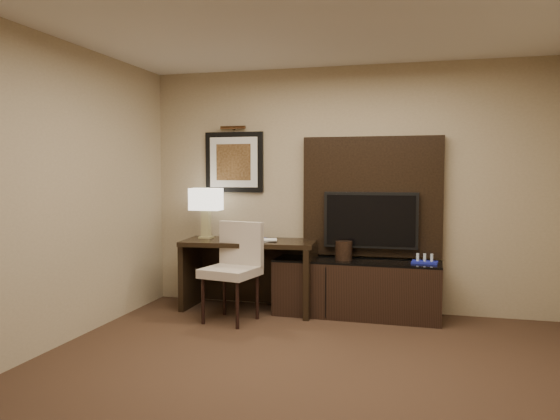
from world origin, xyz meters
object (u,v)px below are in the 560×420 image
(tv, at_px, (371,220))
(table_lamp, at_px, (206,211))
(ice_bucket, at_px, (344,251))
(minibar_tray, at_px, (425,259))
(desk, at_px, (250,275))
(credenza, at_px, (357,288))
(desk_chair, at_px, (230,271))
(desk_phone, at_px, (229,235))

(tv, bearing_deg, table_lamp, -176.35)
(tv, relative_size, ice_bucket, 4.94)
(table_lamp, bearing_deg, minibar_tray, -0.77)
(desk, distance_m, tv, 1.46)
(ice_bucket, distance_m, minibar_tray, 0.84)
(credenza, height_order, tv, tv)
(desk_chair, distance_m, desk_phone, 0.59)
(tv, height_order, ice_bucket, tv)
(credenza, distance_m, table_lamp, 1.90)
(tv, bearing_deg, ice_bucket, -147.48)
(table_lamp, distance_m, desk_phone, 0.42)
(desk_phone, relative_size, minibar_tray, 0.83)
(tv, bearing_deg, credenza, -129.37)
(desk_chair, relative_size, minibar_tray, 4.06)
(desk_chair, height_order, table_lamp, table_lamp)
(desk_chair, relative_size, table_lamp, 1.68)
(desk_phone, bearing_deg, minibar_tray, -15.58)
(credenza, relative_size, desk_phone, 8.13)
(ice_bucket, bearing_deg, desk_phone, -177.68)
(ice_bucket, bearing_deg, tv, 32.52)
(desk_chair, distance_m, table_lamp, 0.95)
(desk_chair, height_order, minibar_tray, desk_chair)
(credenza, height_order, desk_chair, desk_chair)
(credenza, distance_m, desk_chair, 1.36)
(desk, relative_size, table_lamp, 2.33)
(desk_chair, xyz_separation_m, minibar_tray, (1.92, 0.54, 0.12))
(desk, height_order, table_lamp, table_lamp)
(table_lamp, height_order, desk_phone, table_lamp)
(desk_phone, relative_size, ice_bucket, 1.06)
(credenza, bearing_deg, ice_bucket, -172.73)
(tv, xyz_separation_m, desk_phone, (-1.54, -0.22, -0.18))
(minibar_tray, bearing_deg, tv, 165.15)
(tv, height_order, table_lamp, table_lamp)
(desk_chair, bearing_deg, table_lamp, 142.74)
(credenza, bearing_deg, tv, 51.83)
(desk, xyz_separation_m, tv, (1.31, 0.19, 0.63))
(credenza, xyz_separation_m, minibar_tray, (0.69, 0.00, 0.35))
(credenza, bearing_deg, desk, -177.07)
(credenza, bearing_deg, table_lamp, -180.00)
(desk, distance_m, desk_chair, 0.52)
(tv, bearing_deg, desk, -171.74)
(table_lamp, xyz_separation_m, desk_phone, (0.32, -0.10, -0.26))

